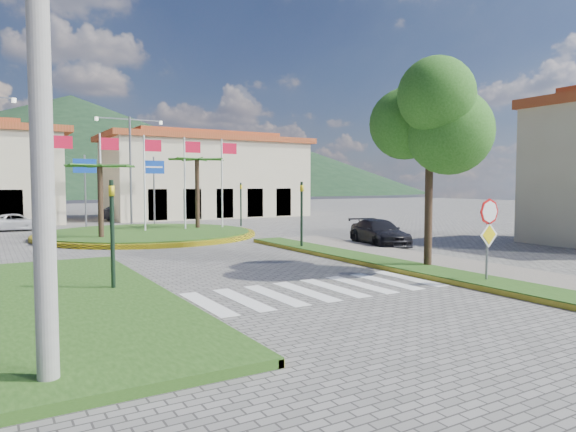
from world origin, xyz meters
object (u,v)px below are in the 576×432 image
roundabout_island (148,233)px  deciduous_tree (430,125)px  white_van (18,222)px  stop_sign (489,227)px  car_side_right (379,233)px  utility_pole (40,86)px  car_dark_b (125,213)px

roundabout_island → deciduous_tree: size_ratio=1.87×
roundabout_island → white_van: roundabout_island is taller
roundabout_island → deciduous_tree: bearing=-72.1°
stop_sign → car_side_right: bearing=67.6°
utility_pole → stop_sign: bearing=9.0°
roundabout_island → deciduous_tree: (5.50, -17.00, 5.01)m
car_dark_b → car_side_right: (6.85, -24.97, -0.00)m
stop_sign → deciduous_tree: (0.60, 3.04, 3.38)m
car_dark_b → stop_sign: bearing=-178.7°
roundabout_island → white_van: (-6.44, 8.00, 0.40)m
deciduous_tree → car_side_right: deciduous_tree is taller
car_side_right → car_dark_b: bearing=119.8°
stop_sign → car_dark_b: size_ratio=0.67×
utility_pole → car_dark_b: (9.50, 36.52, -3.85)m
roundabout_island → car_dark_b: size_ratio=3.23×
stop_sign → car_side_right: (3.95, 9.59, -1.14)m
deciduous_tree → car_dark_b: 32.04m
roundabout_island → car_side_right: size_ratio=2.85×
roundabout_island → stop_sign: 20.69m
roundabout_island → deciduous_tree: 18.55m
car_side_right → white_van: bearing=144.1°
car_dark_b → roundabout_island: bearing=168.7°
roundabout_island → car_dark_b: 14.67m
stop_sign → white_van: (-11.34, 28.04, -1.23)m
car_dark_b → car_side_right: bearing=-168.1°
deciduous_tree → utility_pole: utility_pole is taller
utility_pole → car_side_right: size_ratio=2.02×
stop_sign → utility_pole: (-12.40, -1.96, 2.71)m
roundabout_island → car_dark_b: bearing=82.2°
roundabout_island → utility_pole: 23.64m
stop_sign → utility_pole: utility_pole is taller
roundabout_island → utility_pole: bearing=-108.8°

